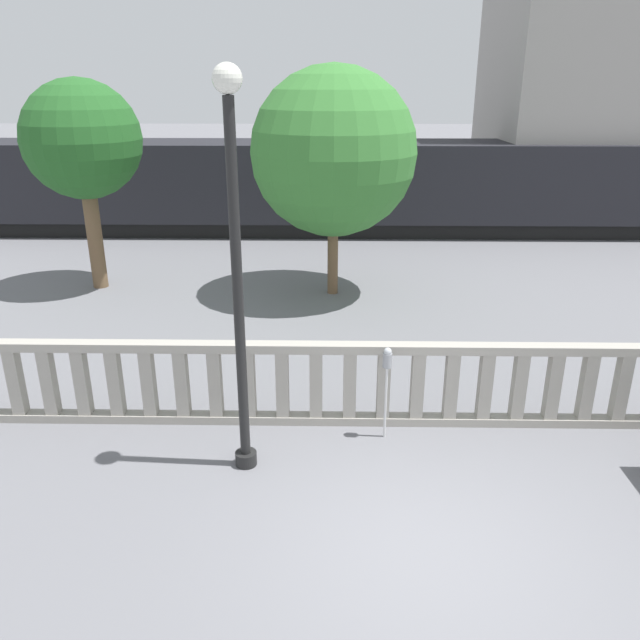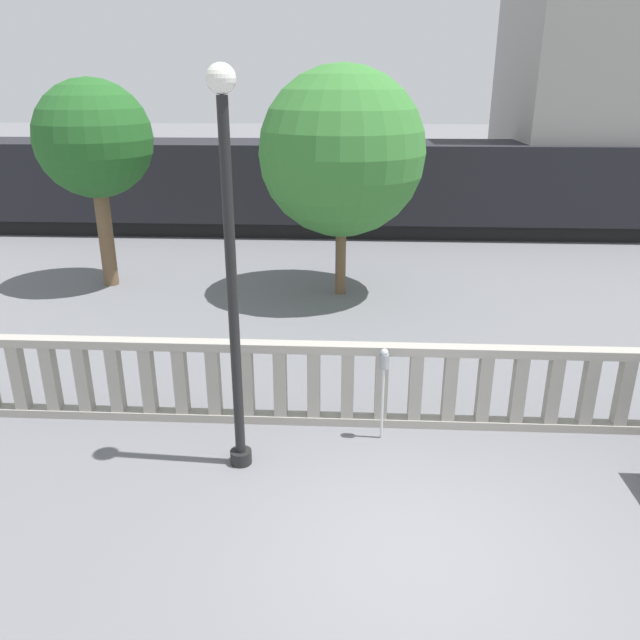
{
  "view_description": "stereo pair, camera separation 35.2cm",
  "coord_description": "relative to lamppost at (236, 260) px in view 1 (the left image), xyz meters",
  "views": [
    {
      "loc": [
        -1.12,
        -5.91,
        5.19
      ],
      "look_at": [
        -1.29,
        3.97,
        1.41
      ],
      "focal_mm": 35.0,
      "sensor_mm": 36.0,
      "label": 1
    },
    {
      "loc": [
        -0.76,
        -5.9,
        5.19
      ],
      "look_at": [
        -1.29,
        3.97,
        1.41
      ],
      "focal_mm": 35.0,
      "sensor_mm": 36.0,
      "label": 2
    }
  ],
  "objects": [
    {
      "name": "ground_plane",
      "position": [
        2.32,
        -1.77,
        -3.06
      ],
      "size": [
        160.0,
        160.0,
        0.0
      ],
      "primitive_type": "plane",
      "color": "slate"
    },
    {
      "name": "balustrade",
      "position": [
        2.32,
        1.2,
        -2.36
      ],
      "size": [
        16.34,
        0.24,
        1.4
      ],
      "color": "#9E998E",
      "rests_on": "ground"
    },
    {
      "name": "lamppost",
      "position": [
        0.0,
        0.0,
        0.0
      ],
      "size": [
        0.36,
        0.36,
        5.41
      ],
      "color": "black",
      "rests_on": "ground"
    },
    {
      "name": "parking_meter",
      "position": [
        2.06,
        0.79,
        -1.89
      ],
      "size": [
        0.14,
        0.14,
        1.51
      ],
      "color": "silver",
      "rests_on": "ground"
    },
    {
      "name": "train_near",
      "position": [
        2.75,
        15.08,
        -1.38
      ],
      "size": [
        29.83,
        3.0,
        3.81
      ],
      "color": "black",
      "rests_on": "ground"
    },
    {
      "name": "tree_left",
      "position": [
        -5.02,
        8.31,
        0.74
      ],
      "size": [
        2.94,
        2.94,
        5.32
      ],
      "color": "brown",
      "rests_on": "ground"
    },
    {
      "name": "tree_right",
      "position": [
        1.26,
        7.89,
        0.52
      ],
      "size": [
        4.06,
        4.06,
        5.63
      ],
      "color": "brown",
      "rests_on": "ground"
    }
  ]
}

